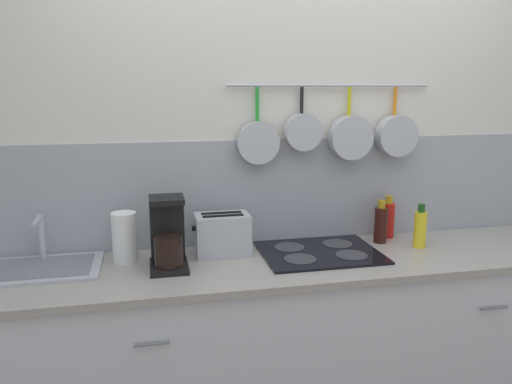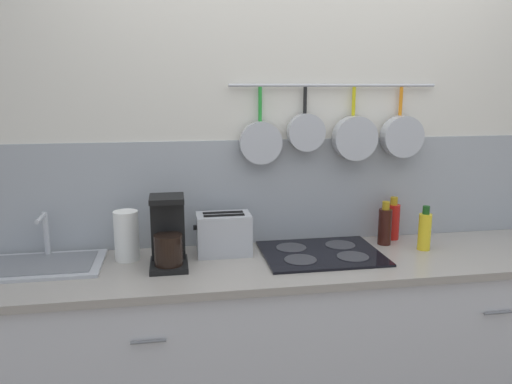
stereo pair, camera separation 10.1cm
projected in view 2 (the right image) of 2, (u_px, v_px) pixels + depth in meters
wall_back at (299, 173)px, 2.61m from camera, size 7.20×0.16×2.60m
cabinet_base at (313, 352)px, 2.45m from camera, size 3.08×0.58×0.89m
countertop at (315, 263)px, 2.36m from camera, size 3.12×0.61×0.03m
sink_basin at (42, 263)px, 2.25m from camera, size 0.54×0.35×0.22m
paper_towel_roll at (127, 236)px, 2.33m from camera, size 0.11×0.11×0.23m
coffee_maker at (168, 237)px, 2.25m from camera, size 0.17×0.21×0.32m
toaster at (224, 234)px, 2.41m from camera, size 0.28×0.16×0.20m
cooktop at (321, 253)px, 2.42m from camera, size 0.57×0.45×0.01m
bottle_sesame_oil at (385, 226)px, 2.56m from camera, size 0.07×0.07×0.23m
bottle_hot_sauce at (393, 221)px, 2.65m from camera, size 0.07×0.07×0.23m
bottle_dish_soap at (425, 230)px, 2.48m from camera, size 0.06×0.06×0.22m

